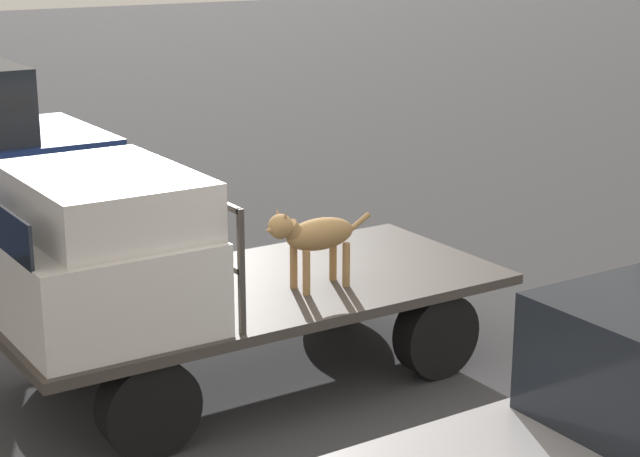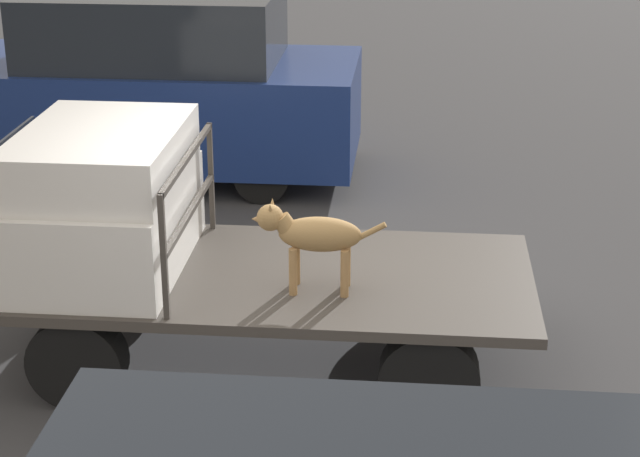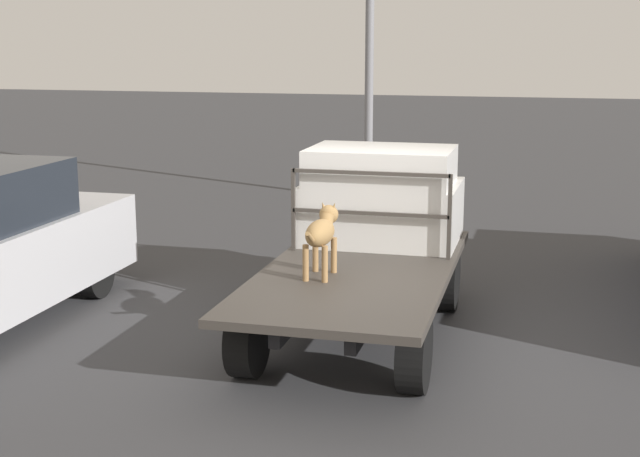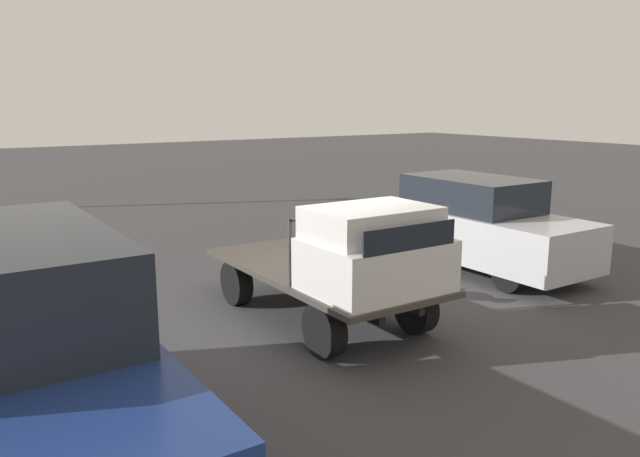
% 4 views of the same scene
% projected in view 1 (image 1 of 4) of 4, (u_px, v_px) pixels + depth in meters
% --- Properties ---
extents(ground_plane, '(80.00, 80.00, 0.00)m').
position_uv_depth(ground_plane, '(254.00, 376.00, 8.62)').
color(ground_plane, '#38383A').
extents(flatbed_truck, '(4.02, 1.85, 0.76)m').
position_uv_depth(flatbed_truck, '(253.00, 311.00, 8.47)').
color(flatbed_truck, black).
rests_on(flatbed_truck, ground).
extents(truck_cab, '(1.34, 1.73, 1.08)m').
position_uv_depth(truck_cab, '(97.00, 250.00, 7.62)').
color(truck_cab, silver).
rests_on(truck_cab, flatbed_truck).
extents(truck_headboard, '(0.04, 1.73, 0.90)m').
position_uv_depth(truck_headboard, '(187.00, 225.00, 7.97)').
color(truck_headboard, '#3D3833').
rests_on(truck_headboard, flatbed_truck).
extents(dog, '(0.96, 0.25, 0.68)m').
position_uv_depth(dog, '(312.00, 236.00, 8.26)').
color(dog, '#9E7547').
rests_on(dog, flatbed_truck).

